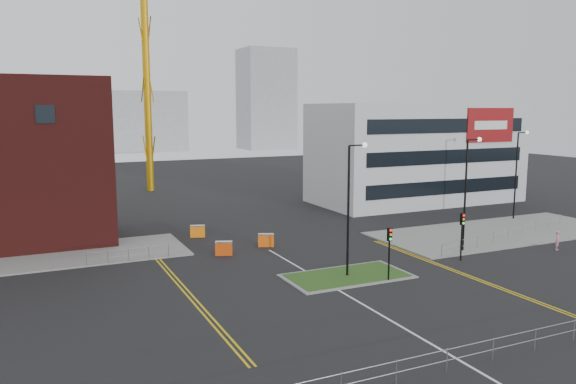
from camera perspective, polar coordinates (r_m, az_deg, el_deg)
name	(u,v)px	position (r m, az deg, el deg)	size (l,w,h in m)	color
ground	(391,321)	(31.77, 10.45, -12.75)	(200.00, 200.00, 0.00)	black
pavement_right	(499,232)	(55.90, 20.66, -3.81)	(24.00, 10.00, 0.12)	slate
island_kerb	(347,276)	(39.12, 6.03, -8.50)	(8.60, 4.60, 0.08)	slate
grass_island	(347,276)	(39.11, 6.03, -8.47)	(8.00, 4.00, 0.12)	#244617
office_block	(416,153)	(71.04, 12.84, 3.89)	(25.00, 12.20, 12.00)	silver
streetlamp_island	(351,199)	(38.02, 6.44, -0.68)	(1.46, 0.36, 9.18)	black
streetlamp_right_near	(468,185)	(46.81, 17.80, 0.69)	(1.46, 0.36, 9.18)	black
streetlamp_right_far	(518,168)	(62.29, 22.32, 2.30)	(1.46, 0.36, 9.18)	black
traffic_light_island	(390,244)	(37.89, 10.28, -5.19)	(0.28, 0.33, 3.65)	black
traffic_light_right	(462,227)	(44.33, 17.28, -3.44)	(0.28, 0.33, 3.65)	black
railing_front	(471,350)	(27.20, 18.07, -15.01)	(24.05, 0.05, 1.10)	gray
railing_left	(129,253)	(43.83, -15.89, -5.96)	(6.05, 0.05, 1.10)	gray
railing_right	(508,231)	(53.00, 21.49, -3.71)	(19.05, 5.05, 1.10)	gray
centre_line	(371,309)	(33.31, 8.43, -11.68)	(0.15, 30.00, 0.01)	silver
yellow_left_a	(182,290)	(36.86, -10.71, -9.73)	(0.12, 24.00, 0.01)	gold
yellow_left_b	(187,289)	(36.93, -10.26, -9.68)	(0.12, 24.00, 0.01)	gold
yellow_right_a	(453,271)	(41.88, 16.39, -7.71)	(0.12, 20.00, 0.01)	gold
yellow_right_b	(456,270)	(42.07, 16.70, -7.65)	(0.12, 20.00, 0.01)	gold
skyline_b	(139,121)	(156.48, -14.94, 6.94)	(24.00, 12.00, 16.00)	gray
skyline_c	(266,99)	(161.57, -2.23, 9.38)	(14.00, 12.00, 28.00)	gray
skyline_d	(65,129)	(164.39, -21.75, 5.99)	(30.00, 12.00, 12.00)	gray
pedestrian	(557,240)	(50.87, 25.70, -4.45)	(0.57, 0.38, 1.57)	#C9829F
barrier_left	(224,248)	(44.55, -6.54, -5.64)	(1.40, 0.89, 1.12)	#D6450B
barrier_mid	(198,231)	(51.02, -9.17, -3.90)	(1.36, 0.83, 1.09)	orange
barrier_right	(266,240)	(47.01, -2.25, -4.85)	(1.36, 0.94, 1.10)	#FA5F0D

